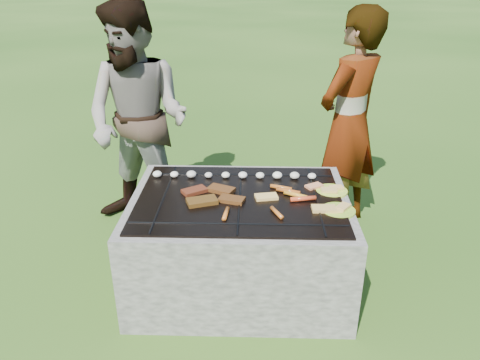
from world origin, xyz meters
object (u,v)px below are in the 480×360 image
Objects in this scene: plate_far at (332,191)px; bystander at (138,121)px; cook at (349,123)px; fire_pit at (240,244)px; plate_near at (339,210)px.

bystander is at bearing 153.97° from plate_far.
cook is at bearing 22.03° from bystander.
plate_far is at bearing 28.45° from cook.
fire_pit is at bearing 1.73° from cook.
cook reaches higher than plate_far.
bystander is (-1.53, -0.06, 0.02)m from cook.
fire_pit is 1.24m from cook.
plate_near is 1.61m from bystander.
plate_far is 0.87× the size of plate_near.
fire_pit is 5.13× the size of plate_near.
plate_near is 0.15× the size of cook.
plate_far is at bearing 90.58° from plate_near.
cook is at bearing 77.51° from plate_near.
fire_pit is 0.79× the size of cook.
cook is (0.77, 0.81, 0.54)m from fire_pit.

